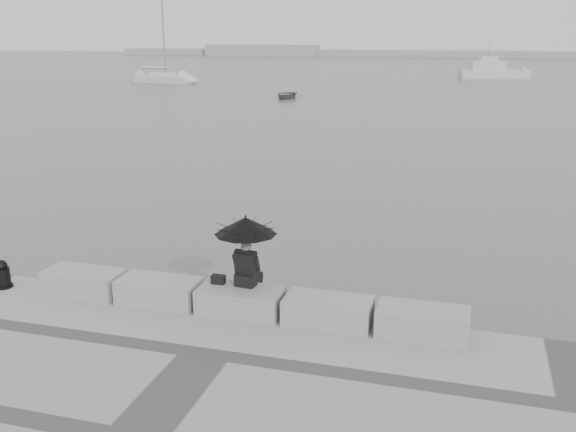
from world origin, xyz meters
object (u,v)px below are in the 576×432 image
(seated_person, at_px, (246,235))
(motor_cruiser, at_px, (494,71))
(dinghy, at_px, (286,95))
(sailboat_left, at_px, (163,78))
(mooring_bollard, at_px, (2,276))

(seated_person, distance_m, motor_cruiser, 78.30)
(seated_person, height_order, motor_cruiser, motor_cruiser)
(seated_person, distance_m, dinghy, 47.15)
(sailboat_left, relative_size, dinghy, 3.67)
(mooring_bollard, bearing_deg, seated_person, 4.11)
(mooring_bollard, xyz_separation_m, motor_cruiser, (11.40, 78.43, 0.14))
(mooring_bollard, relative_size, dinghy, 0.17)
(seated_person, distance_m, mooring_bollard, 5.44)
(motor_cruiser, bearing_deg, seated_person, -109.36)
(mooring_bollard, height_order, sailboat_left, sailboat_left)
(sailboat_left, distance_m, dinghy, 23.97)
(seated_person, relative_size, motor_cruiser, 0.15)
(motor_cruiser, bearing_deg, dinghy, -134.47)
(sailboat_left, bearing_deg, dinghy, -26.39)
(mooring_bollard, height_order, dinghy, mooring_bollard)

